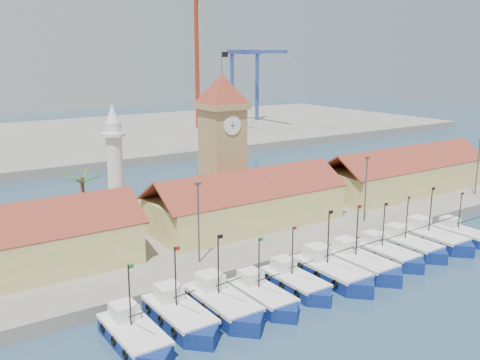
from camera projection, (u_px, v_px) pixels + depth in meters
ground at (355, 286)px, 56.24m from camera, size 400.00×400.00×0.00m
quay at (231, 222)px, 75.38m from camera, size 140.00×32.00×1.50m
terminal at (57, 141)px, 144.53m from camera, size 240.00×80.00×2.00m
boat_0 at (136, 338)px, 44.56m from camera, size 3.57×9.78×7.40m
boat_1 at (181, 317)px, 47.99m from camera, size 3.69×10.10×7.64m
boat_2 at (224, 306)px, 50.18m from camera, size 3.85×10.54×7.98m
boat_3 at (264, 298)px, 52.03m from camera, size 3.38×9.25×7.00m
boat_4 at (297, 284)px, 55.17m from camera, size 3.41×9.34×7.06m
boat_5 at (333, 273)px, 57.51m from camera, size 3.90×10.68×8.08m
boat_6 at (362, 264)px, 59.98m from camera, size 3.84×10.52×7.96m
boat_7 at (388, 255)px, 63.06m from camera, size 3.52×9.64×7.30m
boat_8 at (411, 246)px, 65.78m from camera, size 3.55×9.71×7.35m
boat_9 at (435, 239)px, 68.19m from camera, size 3.80×10.41×7.87m
boat_10 at (463, 235)px, 70.08m from camera, size 3.22×8.81×6.67m
hall_center at (247, 206)px, 71.42m from camera, size 27.04×10.13×7.61m
hall_right at (404, 176)px, 88.93m from camera, size 31.20×10.13×7.61m
clock_tower at (222, 142)px, 74.41m from camera, size 5.80×5.80×22.70m
minaret at (115, 167)px, 68.32m from camera, size 3.00×3.00×16.30m
palm_tree at (84, 203)px, 64.78m from camera, size 5.60×5.03×8.39m
lamp_posts at (288, 201)px, 64.68m from camera, size 80.70×0.25×9.03m
crane_red_right at (199, 41)px, 156.07m from camera, size 1.00×31.48×46.05m
gantry at (251, 66)px, 171.38m from camera, size 13.00×22.00×23.20m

